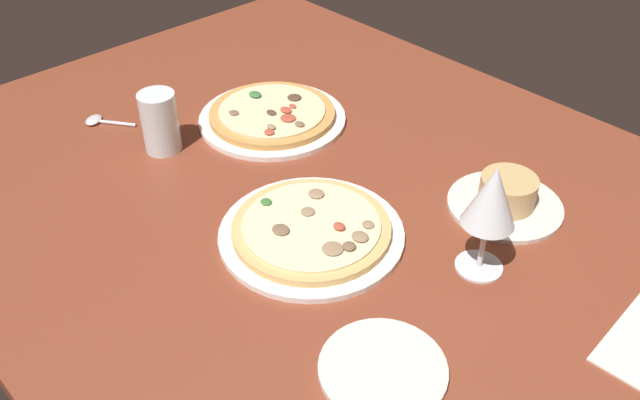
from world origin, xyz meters
TOP-DOWN VIEW (x-y plane):
  - dining_table at (0.00, 0.00)cm, footprint 150.00×110.00cm
  - pizza_main at (5.97, -9.18)cm, footprint 28.47×28.47cm
  - pizza_side at (-24.38, 8.53)cm, footprint 28.29×28.29cm
  - ramekin_on_saucer at (22.02, 18.48)cm, footprint 18.47×18.47cm
  - wine_glass_near at (27.63, 3.86)cm, footprint 7.50×7.50cm
  - water_glass at (-30.52, -12.07)cm, footprint 6.58×6.58cm
  - side_plate at (30.74, -20.09)cm, footprint 16.08×16.08cm
  - spoon at (-46.73, -16.15)cm, footprint 9.54×7.71cm

SIDE VIEW (x-z plane):
  - dining_table at x=0.00cm, z-range 0.00..4.00cm
  - side_plate at x=30.74cm, z-range 4.00..4.90cm
  - spoon at x=-46.73cm, z-range 3.96..4.96cm
  - pizza_side at x=-24.38cm, z-range 3.50..6.86cm
  - pizza_main at x=5.97cm, z-range 3.50..6.87cm
  - ramekin_on_saucer at x=22.02cm, z-range 3.24..8.99cm
  - water_glass at x=-30.52cm, z-range 3.49..14.65cm
  - wine_glass_near at x=27.63cm, z-range 7.53..25.22cm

